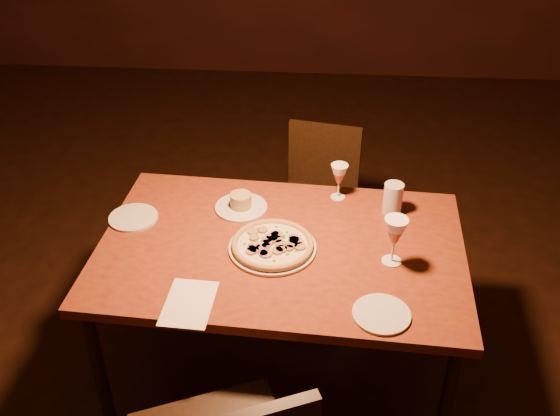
{
  "coord_description": "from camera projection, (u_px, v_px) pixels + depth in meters",
  "views": [
    {
      "loc": [
        0.31,
        -1.9,
        2.2
      ],
      "look_at": [
        0.16,
        0.02,
        0.88
      ],
      "focal_mm": 40.0,
      "sensor_mm": 36.0,
      "label": 1
    }
  ],
  "objects": [
    {
      "name": "pizza_plate",
      "position": [
        272.0,
        245.0,
        2.34
      ],
      "size": [
        0.33,
        0.33,
        0.04
      ],
      "color": "silver",
      "rests_on": "dining_table"
    },
    {
      "name": "ramekin_saucer",
      "position": [
        241.0,
        204.0,
        2.56
      ],
      "size": [
        0.22,
        0.22,
        0.07
      ],
      "color": "silver",
      "rests_on": "dining_table"
    },
    {
      "name": "menu_card",
      "position": [
        189.0,
        303.0,
        2.1
      ],
      "size": [
        0.17,
        0.24,
        0.0
      ],
      "primitive_type": "cube",
      "rotation": [
        0.0,
        0.0,
        -0.05
      ],
      "color": "white",
      "rests_on": "dining_table"
    },
    {
      "name": "side_plate_left",
      "position": [
        133.0,
        218.0,
        2.51
      ],
      "size": [
        0.2,
        0.2,
        0.01
      ],
      "primitive_type": "cylinder",
      "color": "silver",
      "rests_on": "dining_table"
    },
    {
      "name": "wine_glass_far",
      "position": [
        339.0,
        181.0,
        2.6
      ],
      "size": [
        0.07,
        0.07,
        0.16
      ],
      "primitive_type": null,
      "color": "#B15D49",
      "rests_on": "dining_table"
    },
    {
      "name": "water_tumbler",
      "position": [
        393.0,
        198.0,
        2.52
      ],
      "size": [
        0.08,
        0.08,
        0.13
      ],
      "primitive_type": "cylinder",
      "color": "silver",
      "rests_on": "dining_table"
    },
    {
      "name": "floor",
      "position": [
        244.0,
        368.0,
        2.83
      ],
      "size": [
        7.0,
        7.0,
        0.0
      ],
      "primitive_type": "plane",
      "color": "black",
      "rests_on": "ground"
    },
    {
      "name": "dining_table",
      "position": [
        281.0,
        259.0,
        2.41
      ],
      "size": [
        1.43,
        0.97,
        0.74
      ],
      "rotation": [
        0.0,
        0.0,
        -0.05
      ],
      "color": "brown",
      "rests_on": "floor"
    },
    {
      "name": "chair_far",
      "position": [
        319.0,
        193.0,
        3.23
      ],
      "size": [
        0.44,
        0.44,
        0.78
      ],
      "rotation": [
        0.0,
        0.0,
        -0.19
      ],
      "color": "black",
      "rests_on": "floor"
    },
    {
      "name": "wine_glass_right",
      "position": [
        394.0,
        241.0,
        2.24
      ],
      "size": [
        0.09,
        0.09,
        0.19
      ],
      "primitive_type": null,
      "color": "#B15D49",
      "rests_on": "dining_table"
    },
    {
      "name": "side_plate_near",
      "position": [
        381.0,
        314.0,
        2.06
      ],
      "size": [
        0.19,
        0.19,
        0.01
      ],
      "primitive_type": "cylinder",
      "color": "silver",
      "rests_on": "dining_table"
    }
  ]
}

